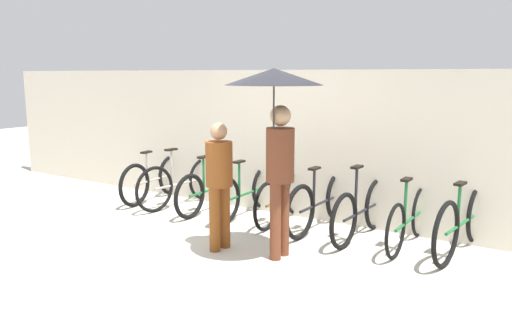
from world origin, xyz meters
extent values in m
plane|color=beige|center=(0.00, 0.00, 0.00)|extent=(30.00, 30.00, 0.00)
cube|color=beige|center=(0.00, 2.08, 1.07)|extent=(12.84, 0.12, 2.15)
torus|color=black|center=(-2.45, 2.10, 0.35)|extent=(0.11, 0.70, 0.70)
torus|color=black|center=(-2.39, 1.15, 0.35)|extent=(0.11, 0.70, 0.70)
cylinder|color=#A59E93|center=(-2.42, 1.62, 0.35)|extent=(0.10, 0.95, 0.04)
cylinder|color=#A59E93|center=(-2.41, 1.46, 0.58)|extent=(0.04, 0.04, 0.47)
cube|color=black|center=(-2.41, 1.46, 0.84)|extent=(0.10, 0.21, 0.03)
cylinder|color=#A59E93|center=(-2.45, 2.10, 0.72)|extent=(0.04, 0.04, 0.75)
cylinder|color=#A59E93|center=(-2.45, 2.10, 1.10)|extent=(0.44, 0.06, 0.03)
torus|color=black|center=(-1.74, 2.13, 0.36)|extent=(0.15, 0.71, 0.71)
torus|color=black|center=(-1.89, 1.08, 0.36)|extent=(0.15, 0.71, 0.71)
cylinder|color=#A59E93|center=(-1.81, 1.60, 0.36)|extent=(0.18, 1.06, 0.04)
cylinder|color=#A59E93|center=(-1.84, 1.42, 0.64)|extent=(0.04, 0.04, 0.56)
cube|color=black|center=(-1.84, 1.42, 0.93)|extent=(0.12, 0.21, 0.03)
cylinder|color=#A59E93|center=(-1.74, 2.13, 0.68)|extent=(0.04, 0.04, 0.64)
cylinder|color=#A59E93|center=(-1.74, 2.13, 0.99)|extent=(0.44, 0.09, 0.03)
torus|color=black|center=(-1.21, 2.12, 0.33)|extent=(0.06, 0.67, 0.67)
torus|color=black|center=(-1.21, 1.09, 0.33)|extent=(0.06, 0.67, 0.67)
cylinder|color=#19662D|center=(-1.21, 1.60, 0.33)|extent=(0.04, 1.03, 0.04)
cylinder|color=#19662D|center=(-1.21, 1.42, 0.59)|extent=(0.04, 0.04, 0.52)
cube|color=black|center=(-1.21, 1.42, 0.87)|extent=(0.09, 0.20, 0.03)
cylinder|color=#19662D|center=(-1.21, 2.12, 0.65)|extent=(0.04, 0.04, 0.63)
cylinder|color=#19662D|center=(-1.21, 2.12, 0.96)|extent=(0.44, 0.03, 0.03)
torus|color=black|center=(-0.60, 2.18, 0.34)|extent=(0.06, 0.67, 0.67)
torus|color=black|center=(-0.61, 1.15, 0.34)|extent=(0.06, 0.67, 0.67)
cylinder|color=#19662D|center=(-0.60, 1.66, 0.34)|extent=(0.04, 1.03, 0.04)
cylinder|color=#19662D|center=(-0.61, 1.48, 0.58)|extent=(0.04, 0.04, 0.49)
cube|color=black|center=(-0.61, 1.48, 0.84)|extent=(0.09, 0.20, 0.03)
cylinder|color=#19662D|center=(-0.60, 2.18, 0.69)|extent=(0.04, 0.04, 0.71)
cylinder|color=#19662D|center=(-0.60, 2.18, 1.05)|extent=(0.44, 0.03, 0.03)
torus|color=black|center=(-0.02, 2.16, 0.34)|extent=(0.08, 0.68, 0.67)
torus|color=black|center=(0.02, 1.20, 0.34)|extent=(0.08, 0.68, 0.67)
cylinder|color=brown|center=(0.00, 1.68, 0.34)|extent=(0.08, 0.96, 0.04)
cylinder|color=brown|center=(0.01, 1.51, 0.62)|extent=(0.04, 0.04, 0.56)
cube|color=black|center=(0.01, 1.51, 0.91)|extent=(0.10, 0.20, 0.03)
cylinder|color=brown|center=(-0.02, 2.16, 0.67)|extent=(0.04, 0.04, 0.68)
cylinder|color=brown|center=(-0.02, 2.16, 1.01)|extent=(0.44, 0.05, 0.03)
torus|color=black|center=(0.64, 2.20, 0.36)|extent=(0.10, 0.72, 0.72)
torus|color=black|center=(0.57, 1.11, 0.36)|extent=(0.10, 0.72, 0.72)
cylinder|color=black|center=(0.60, 1.66, 0.36)|extent=(0.10, 1.09, 0.04)
cylinder|color=black|center=(0.59, 1.47, 0.61)|extent=(0.04, 0.04, 0.49)
cube|color=black|center=(0.59, 1.47, 0.87)|extent=(0.10, 0.20, 0.03)
cylinder|color=black|center=(0.64, 2.20, 0.72)|extent=(0.04, 0.04, 0.72)
cylinder|color=black|center=(0.64, 2.20, 1.08)|extent=(0.44, 0.05, 0.03)
torus|color=black|center=(1.24, 2.07, 0.35)|extent=(0.10, 0.70, 0.70)
torus|color=black|center=(1.18, 1.08, 0.35)|extent=(0.10, 0.70, 0.70)
cylinder|color=black|center=(1.21, 1.58, 0.35)|extent=(0.10, 0.99, 0.04)
cylinder|color=black|center=(1.20, 1.40, 0.65)|extent=(0.04, 0.04, 0.60)
cube|color=black|center=(1.20, 1.40, 0.96)|extent=(0.10, 0.21, 0.03)
cylinder|color=black|center=(1.24, 2.07, 0.66)|extent=(0.04, 0.04, 0.63)
cylinder|color=black|center=(1.24, 2.07, 0.98)|extent=(0.44, 0.06, 0.03)
torus|color=black|center=(1.83, 2.07, 0.33)|extent=(0.06, 0.65, 0.65)
torus|color=black|center=(1.80, 1.09, 0.33)|extent=(0.06, 0.65, 0.65)
cylinder|color=#19662D|center=(1.81, 1.58, 0.33)|extent=(0.07, 0.98, 0.04)
cylinder|color=#19662D|center=(1.81, 1.41, 0.59)|extent=(0.04, 0.04, 0.53)
cube|color=black|center=(1.81, 1.41, 0.87)|extent=(0.10, 0.20, 0.03)
cylinder|color=#19662D|center=(1.83, 2.07, 0.67)|extent=(0.04, 0.04, 0.70)
cylinder|color=#19662D|center=(1.83, 2.07, 1.02)|extent=(0.44, 0.04, 0.03)
torus|color=black|center=(2.50, 2.20, 0.38)|extent=(0.16, 0.75, 0.75)
torus|color=black|center=(2.34, 1.12, 0.38)|extent=(0.16, 0.75, 0.75)
cylinder|color=#19662D|center=(2.42, 1.66, 0.38)|extent=(0.19, 1.08, 0.04)
cylinder|color=#19662D|center=(2.39, 1.47, 0.62)|extent=(0.04, 0.04, 0.49)
cube|color=black|center=(2.39, 1.47, 0.88)|extent=(0.12, 0.21, 0.03)
cylinder|color=#19662D|center=(2.50, 2.20, 0.73)|extent=(0.04, 0.04, 0.71)
cylinder|color=#19662D|center=(2.50, 2.20, 1.08)|extent=(0.44, 0.09, 0.03)
cylinder|color=brown|center=(-0.07, 0.38, 0.39)|extent=(0.13, 0.13, 0.78)
cylinder|color=brown|center=(-0.09, 0.20, 0.39)|extent=(0.13, 0.13, 0.78)
cylinder|color=brown|center=(-0.08, 0.29, 1.05)|extent=(0.32, 0.32, 0.53)
sphere|color=tan|center=(-0.08, 0.29, 1.43)|extent=(0.20, 0.20, 0.20)
cylinder|color=brown|center=(0.66, 0.52, 0.45)|extent=(0.13, 0.13, 0.89)
cylinder|color=brown|center=(0.65, 0.34, 0.45)|extent=(0.13, 0.13, 0.89)
cylinder|color=brown|center=(0.66, 0.43, 1.20)|extent=(0.32, 0.32, 0.61)
sphere|color=tan|center=(0.66, 0.43, 1.64)|extent=(0.23, 0.23, 0.23)
cylinder|color=#332D28|center=(0.65, 0.29, 1.60)|extent=(0.02, 0.02, 0.74)
cone|color=black|center=(0.65, 0.29, 2.06)|extent=(1.06, 1.06, 0.18)
camera|label=1|loc=(3.34, -4.37, 2.09)|focal=35.00mm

